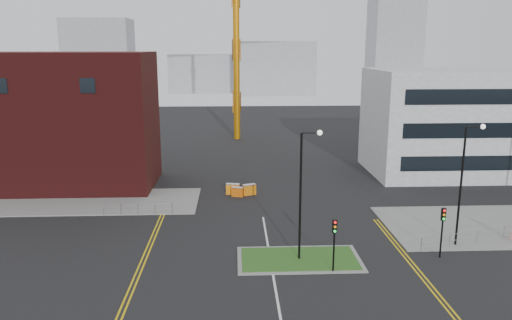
# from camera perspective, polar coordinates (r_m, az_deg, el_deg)

# --- Properties ---
(pavement_left) EXTENTS (28.00, 8.00, 0.12)m
(pavement_left) POSITION_cam_1_polar(r_m,az_deg,el_deg) (51.54, -22.40, -4.48)
(pavement_left) COLOR slate
(pavement_left) RESTS_ON ground
(island_kerb) EXTENTS (8.60, 4.60, 0.08)m
(island_kerb) POSITION_cam_1_polar(r_m,az_deg,el_deg) (35.62, 4.94, -11.24)
(island_kerb) COLOR slate
(island_kerb) RESTS_ON ground
(grass_island) EXTENTS (8.00, 4.00, 0.12)m
(grass_island) POSITION_cam_1_polar(r_m,az_deg,el_deg) (35.62, 4.94, -11.21)
(grass_island) COLOR #29531B
(grass_island) RESTS_ON ground
(brick_building) EXTENTS (24.20, 10.07, 14.24)m
(brick_building) POSITION_cam_1_polar(r_m,az_deg,el_deg) (56.65, -23.81, 3.95)
(brick_building) COLOR #461111
(brick_building) RESTS_ON ground
(office_block) EXTENTS (25.00, 12.20, 12.00)m
(office_block) POSITION_cam_1_polar(r_m,az_deg,el_deg) (63.56, 24.15, 4.01)
(office_block) COLOR #A2A4A6
(office_block) RESTS_ON ground
(streetlamp_island) EXTENTS (1.46, 0.36, 9.18)m
(streetlamp_island) POSITION_cam_1_polar(r_m,az_deg,el_deg) (33.82, 5.49, -2.88)
(streetlamp_island) COLOR black
(streetlamp_island) RESTS_ON ground
(streetlamp_right_near) EXTENTS (1.46, 0.36, 9.18)m
(streetlamp_right_near) POSITION_cam_1_polar(r_m,az_deg,el_deg) (39.14, 22.75, -1.67)
(streetlamp_right_near) COLOR black
(streetlamp_right_near) RESTS_ON ground
(traffic_light_island) EXTENTS (0.28, 0.33, 3.65)m
(traffic_light_island) POSITION_cam_1_polar(r_m,az_deg,el_deg) (33.13, 8.95, -8.52)
(traffic_light_island) COLOR black
(traffic_light_island) RESTS_ON ground
(traffic_light_right) EXTENTS (0.28, 0.33, 3.65)m
(traffic_light_right) POSITION_cam_1_polar(r_m,az_deg,el_deg) (37.27, 20.56, -6.76)
(traffic_light_right) COLOR black
(traffic_light_right) RESTS_ON ground
(railing_left) EXTENTS (6.05, 0.05, 1.10)m
(railing_left) POSITION_cam_1_polar(r_m,az_deg,el_deg) (45.25, -13.37, -5.27)
(railing_left) COLOR gray
(railing_left) RESTS_ON ground
(centre_line) EXTENTS (0.15, 30.00, 0.01)m
(centre_line) POSITION_cam_1_polar(r_m,az_deg,el_deg) (30.09, 2.53, -16.07)
(centre_line) COLOR silver
(centre_line) RESTS_ON ground
(yellow_left_a) EXTENTS (0.12, 24.00, 0.01)m
(yellow_left_a) POSITION_cam_1_polar(r_m,az_deg,el_deg) (37.77, -12.53, -10.12)
(yellow_left_a) COLOR gold
(yellow_left_a) RESTS_ON ground
(yellow_left_b) EXTENTS (0.12, 24.00, 0.01)m
(yellow_left_b) POSITION_cam_1_polar(r_m,az_deg,el_deg) (37.72, -12.07, -10.13)
(yellow_left_b) COLOR gold
(yellow_left_b) RESTS_ON ground
(yellow_right_a) EXTENTS (0.12, 20.00, 0.01)m
(yellow_right_a) POSITION_cam_1_polar(r_m,az_deg,el_deg) (35.61, 17.70, -11.91)
(yellow_right_a) COLOR gold
(yellow_right_a) RESTS_ON ground
(yellow_right_b) EXTENTS (0.12, 20.00, 0.01)m
(yellow_right_b) POSITION_cam_1_polar(r_m,az_deg,el_deg) (35.71, 18.16, -11.87)
(yellow_right_b) COLOR gold
(yellow_right_b) RESTS_ON ground
(skyline_a) EXTENTS (18.00, 12.00, 22.00)m
(skyline_a) POSITION_cam_1_polar(r_m,az_deg,el_deg) (149.08, -17.44, 10.93)
(skyline_a) COLOR gray
(skyline_a) RESTS_ON ground
(skyline_b) EXTENTS (24.00, 12.00, 16.00)m
(skyline_b) POSITION_cam_1_polar(r_m,az_deg,el_deg) (154.86, 2.13, 10.44)
(skyline_b) COLOR gray
(skyline_b) RESTS_ON ground
(skyline_c) EXTENTS (14.00, 12.00, 28.00)m
(skyline_c) POSITION_cam_1_polar(r_m,az_deg,el_deg) (156.58, 15.48, 12.22)
(skyline_c) COLOR gray
(skyline_c) RESTS_ON ground
(skyline_d) EXTENTS (30.00, 12.00, 12.00)m
(skyline_d) POSITION_cam_1_polar(r_m,az_deg,el_deg) (164.54, -4.52, 9.85)
(skyline_d) COLOR gray
(skyline_d) RESTS_ON ground
(barrier_left) EXTENTS (1.21, 0.67, 0.97)m
(barrier_left) POSITION_cam_1_polar(r_m,az_deg,el_deg) (49.50, -2.15, -3.61)
(barrier_left) COLOR #C9550B
(barrier_left) RESTS_ON ground
(barrier_mid) EXTENTS (1.39, 0.68, 1.12)m
(barrier_mid) POSITION_cam_1_polar(r_m,az_deg,el_deg) (50.20, -2.66, -3.28)
(barrier_mid) COLOR orange
(barrier_mid) RESTS_ON ground
(barrier_right) EXTENTS (1.39, 0.89, 1.11)m
(barrier_right) POSITION_cam_1_polar(r_m,az_deg,el_deg) (49.97, -0.78, -3.35)
(barrier_right) COLOR #D06D0B
(barrier_right) RESTS_ON ground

